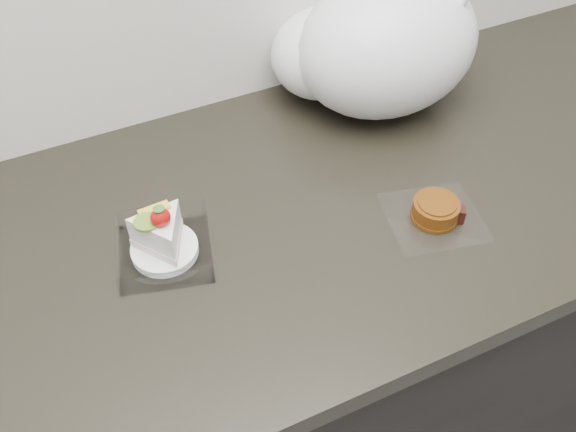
{
  "coord_description": "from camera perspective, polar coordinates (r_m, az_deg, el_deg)",
  "views": [
    {
      "loc": [
        -0.16,
        1.07,
        1.63
      ],
      "look_at": [
        0.11,
        1.65,
        0.94
      ],
      "focal_mm": 40.0,
      "sensor_mm": 36.0,
      "label": 1
    }
  ],
  "objects": [
    {
      "name": "counter",
      "position": [
        1.34,
        -5.16,
        -14.63
      ],
      "size": [
        2.04,
        0.64,
        0.9
      ],
      "color": "black",
      "rests_on": "ground"
    },
    {
      "name": "mooncake_wrap",
      "position": [
        1.01,
        13.02,
        0.4
      ],
      "size": [
        0.17,
        0.16,
        0.03
      ],
      "rotation": [
        0.0,
        0.0,
        -0.04
      ],
      "color": "white",
      "rests_on": "counter"
    },
    {
      "name": "plastic_bag",
      "position": [
        1.15,
        7.72,
        14.77
      ],
      "size": [
        0.41,
        0.36,
        0.3
      ],
      "rotation": [
        0.0,
        0.0,
        -0.39
      ],
      "color": "white",
      "rests_on": "counter"
    },
    {
      "name": "cake_tray",
      "position": [
        0.94,
        -11.05,
        -2.24
      ],
      "size": [
        0.16,
        0.16,
        0.11
      ],
      "rotation": [
        0.0,
        0.0,
        -0.25
      ],
      "color": "white",
      "rests_on": "counter"
    }
  ]
}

